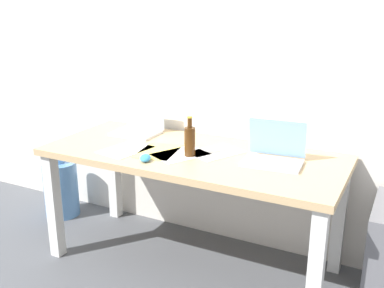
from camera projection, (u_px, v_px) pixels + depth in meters
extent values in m
plane|color=#515459|center=(192.00, 262.00, 2.81)|extent=(8.00, 8.00, 0.00)
cube|color=silver|center=(224.00, 45.00, 2.79)|extent=(5.20, 0.08, 2.60)
cube|color=tan|center=(192.00, 155.00, 2.60)|extent=(1.74, 0.74, 0.04)
cube|color=silver|center=(54.00, 206.00, 2.80)|extent=(0.07, 0.07, 0.69)
cube|color=silver|center=(316.00, 274.00, 2.09)|extent=(0.07, 0.07, 0.69)
cube|color=silver|center=(114.00, 173.00, 3.33)|extent=(0.07, 0.07, 0.69)
cube|color=silver|center=(339.00, 219.00, 2.62)|extent=(0.07, 0.07, 0.69)
cube|color=silver|center=(136.00, 133.00, 2.95)|extent=(0.29, 0.23, 0.02)
cube|color=silver|center=(145.00, 114.00, 3.02)|extent=(0.29, 0.02, 0.18)
cube|color=silver|center=(272.00, 163.00, 2.39)|extent=(0.33, 0.22, 0.02)
cube|color=#8CB7EA|center=(277.00, 138.00, 2.45)|extent=(0.31, 0.07, 0.21)
cylinder|color=#47280F|center=(190.00, 142.00, 2.51)|extent=(0.06, 0.06, 0.17)
cylinder|color=#47280F|center=(190.00, 123.00, 2.47)|extent=(0.03, 0.03, 0.06)
cylinder|color=gold|center=(190.00, 117.00, 2.46)|extent=(0.03, 0.03, 0.01)
ellipsoid|color=#338CC6|center=(145.00, 158.00, 2.45)|extent=(0.10, 0.12, 0.03)
cube|color=white|center=(216.00, 152.00, 2.59)|extent=(0.32, 0.36, 0.00)
cube|color=white|center=(126.00, 150.00, 2.64)|extent=(0.26, 0.33, 0.00)
cube|color=white|center=(180.00, 154.00, 2.55)|extent=(0.32, 0.36, 0.00)
cube|color=#F4E06B|center=(158.00, 151.00, 2.61)|extent=(0.26, 0.33, 0.00)
cylinder|color=#598CC6|center=(61.00, 189.00, 3.39)|extent=(0.25, 0.25, 0.42)
cylinder|color=#598CC6|center=(58.00, 159.00, 3.32)|extent=(0.09, 0.09, 0.05)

